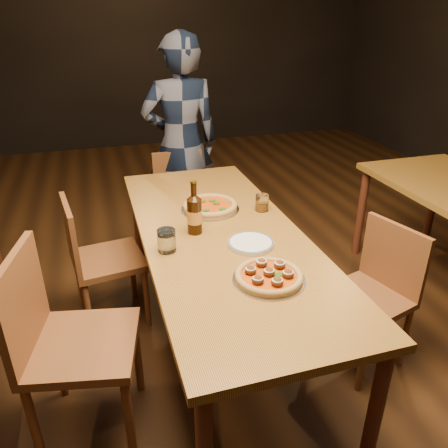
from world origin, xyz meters
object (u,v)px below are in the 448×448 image
object	(u,v)px
chair_main_e	(365,298)
table_main	(221,244)
pizza_margherita	(210,206)
plate_stack	(251,244)
water_glass	(167,240)
chair_main_nw	(83,344)
pizza_meatball	(269,276)
chair_end	(184,205)
amber_glass	(262,203)
diner	(181,144)
chair_main_sw	(108,258)
beer_bottle	(194,215)

from	to	relation	value
chair_main_e	table_main	bearing A→B (deg)	-130.23
chair_main_e	pizza_margherita	bearing A→B (deg)	-147.74
plate_stack	pizza_margherita	bearing A→B (deg)	99.11
pizza_margherita	water_glass	world-z (taller)	water_glass
chair_main_nw	pizza_meatball	size ratio (longest dim) A/B	3.16
water_glass	table_main	bearing A→B (deg)	20.12
chair_end	plate_stack	world-z (taller)	chair_end
amber_glass	diner	xyz separation A→B (m)	(-0.21, 1.21, 0.03)
pizza_margherita	diner	distance (m)	1.12
table_main	pizza_margherita	size ratio (longest dim) A/B	6.02
chair_main_e	amber_glass	size ratio (longest dim) A/B	8.86
plate_stack	water_glass	size ratio (longest dim) A/B	2.01
table_main	chair_end	world-z (taller)	chair_end
chair_main_e	amber_glass	distance (m)	0.75
chair_main_sw	pizza_meatball	bearing A→B (deg)	-153.96
chair_main_sw	amber_glass	xyz separation A→B (m)	(0.87, -0.27, 0.37)
chair_main_nw	chair_main_e	size ratio (longest dim) A/B	1.17
table_main	pizza_margherita	bearing A→B (deg)	85.89
chair_main_sw	pizza_margherita	size ratio (longest dim) A/B	2.59
chair_main_e	chair_end	size ratio (longest dim) A/B	0.99
pizza_margherita	plate_stack	bearing A→B (deg)	-80.89
chair_main_e	water_glass	xyz separation A→B (m)	(-1.00, 0.21, 0.39)
chair_main_nw	pizza_margherita	xyz separation A→B (m)	(0.75, 0.63, 0.29)
beer_bottle	pizza_meatball	bearing A→B (deg)	-69.52
table_main	pizza_margherita	xyz separation A→B (m)	(0.02, 0.29, 0.09)
chair_main_nw	plate_stack	xyz separation A→B (m)	(0.82, 0.16, 0.28)
amber_glass	table_main	bearing A→B (deg)	-146.84
water_glass	amber_glass	distance (m)	0.67
amber_glass	diner	distance (m)	1.23
chair_main_e	chair_end	bearing A→B (deg)	-171.44
chair_main_e	plate_stack	size ratio (longest dim) A/B	3.79
table_main	beer_bottle	bearing A→B (deg)	164.29
pizza_margherita	chair_main_sw	bearing A→B (deg)	163.86
pizza_meatball	water_glass	size ratio (longest dim) A/B	2.82
beer_bottle	chair_main_sw	bearing A→B (deg)	136.18
chair_main_nw	chair_main_sw	size ratio (longest dim) A/B	1.12
chair_main_nw	beer_bottle	distance (m)	0.79
amber_glass	diner	bearing A→B (deg)	99.85
amber_glass	plate_stack	bearing A→B (deg)	-118.64
chair_main_nw	pizza_meatball	bearing A→B (deg)	-88.55
chair_main_sw	diner	world-z (taller)	diner
chair_main_e	pizza_meatball	bearing A→B (deg)	-91.01
pizza_meatball	water_glass	distance (m)	0.52
table_main	chair_main_e	bearing A→B (deg)	-24.48
chair_end	diner	bearing A→B (deg)	78.27
chair_main_nw	amber_glass	bearing A→B (deg)	-50.54
pizza_margherita	table_main	bearing A→B (deg)	-94.11
pizza_margherita	amber_glass	size ratio (longest dim) A/B	3.55
pizza_margherita	beer_bottle	distance (m)	0.31
beer_bottle	pizza_margherita	bearing A→B (deg)	59.55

